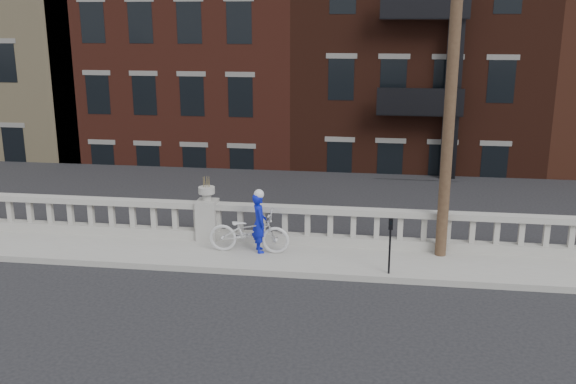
# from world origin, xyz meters

# --- Properties ---
(ground) EXTENTS (120.00, 120.00, 0.00)m
(ground) POSITION_xyz_m (0.00, 0.00, 0.00)
(ground) COLOR black
(ground) RESTS_ON ground
(sidewalk) EXTENTS (32.00, 2.20, 0.15)m
(sidewalk) POSITION_xyz_m (0.00, 3.00, 0.07)
(sidewalk) COLOR gray
(sidewalk) RESTS_ON ground
(balustrade) EXTENTS (28.00, 0.34, 1.03)m
(balustrade) POSITION_xyz_m (0.00, 3.95, 0.64)
(balustrade) COLOR gray
(balustrade) RESTS_ON sidewalk
(planter_pedestal) EXTENTS (0.55, 0.55, 1.76)m
(planter_pedestal) POSITION_xyz_m (0.00, 3.95, 0.83)
(planter_pedestal) COLOR gray
(planter_pedestal) RESTS_ON sidewalk
(lower_level) EXTENTS (80.00, 44.00, 20.80)m
(lower_level) POSITION_xyz_m (0.56, 23.04, 2.63)
(lower_level) COLOR #605E59
(lower_level) RESTS_ON ground
(utility_pole) EXTENTS (1.60, 0.28, 10.00)m
(utility_pole) POSITION_xyz_m (6.20, 3.60, 5.24)
(utility_pole) COLOR #422D1E
(utility_pole) RESTS_ON sidewalk
(parking_meter_c) EXTENTS (0.10, 0.09, 1.36)m
(parking_meter_c) POSITION_xyz_m (4.88, 2.15, 1.00)
(parking_meter_c) COLOR black
(parking_meter_c) RESTS_ON sidewalk
(bicycle) EXTENTS (2.10, 0.75, 1.10)m
(bicycle) POSITION_xyz_m (1.32, 3.11, 0.70)
(bicycle) COLOR silver
(bicycle) RESTS_ON sidewalk
(cyclist) EXTENTS (0.55, 0.66, 1.55)m
(cyclist) POSITION_xyz_m (1.57, 3.20, 0.93)
(cyclist) COLOR #0C17B5
(cyclist) RESTS_ON sidewalk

